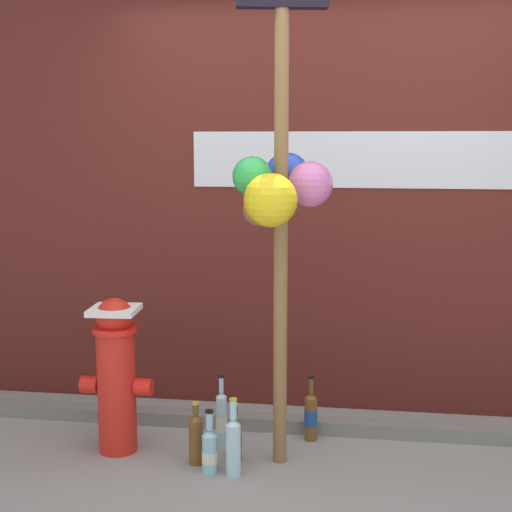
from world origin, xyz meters
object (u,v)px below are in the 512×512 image
object	(u,v)px
memorial_post	(280,160)
bottle_4	(210,450)
bottle_0	(235,438)
bottle_3	(311,416)
bottle_1	(196,438)
bottle_5	(233,444)
fire_hydrant	(116,372)
bottle_2	(222,418)

from	to	relation	value
memorial_post	bottle_4	distance (m)	1.50
bottle_0	memorial_post	bearing A→B (deg)	7.68
bottle_3	bottle_1	bearing A→B (deg)	-145.01
bottle_3	bottle_5	world-z (taller)	bottle_5
bottle_1	bottle_3	xyz separation A→B (m)	(0.57, 0.40, -0.00)
bottle_4	bottle_5	xyz separation A→B (m)	(0.12, -0.02, 0.04)
memorial_post	bottle_1	bearing A→B (deg)	-167.13
memorial_post	fire_hydrant	distance (m)	1.43
fire_hydrant	bottle_3	world-z (taller)	fire_hydrant
bottle_0	bottle_2	world-z (taller)	bottle_2
fire_hydrant	bottle_2	bearing A→B (deg)	15.30
bottle_2	bottle_3	distance (m)	0.50
bottle_2	bottle_5	xyz separation A→B (m)	(0.13, -0.36, 0.01)
memorial_post	bottle_0	bearing A→B (deg)	-172.32
bottle_3	bottle_5	size ratio (longest dim) A/B	0.92
bottle_1	bottle_3	size ratio (longest dim) A/B	0.90
bottle_2	bottle_4	size ratio (longest dim) A/B	1.22
bottle_0	bottle_3	bearing A→B (deg)	41.50
memorial_post	bottle_2	size ratio (longest dim) A/B	6.64
memorial_post	bottle_3	bearing A→B (deg)	64.03
memorial_post	bottle_3	world-z (taller)	memorial_post
bottle_0	bottle_2	xyz separation A→B (m)	(-0.11, 0.19, 0.03)
memorial_post	bottle_4	size ratio (longest dim) A/B	8.08
bottle_0	bottle_4	xyz separation A→B (m)	(-0.10, -0.15, -0.01)
fire_hydrant	bottle_0	xyz separation A→B (m)	(0.65, -0.04, -0.32)
bottle_1	bottle_2	distance (m)	0.27
bottle_1	bottle_4	world-z (taller)	bottle_1
bottle_4	bottle_5	world-z (taller)	bottle_5
bottle_2	bottle_5	distance (m)	0.38
fire_hydrant	bottle_5	distance (m)	0.76
bottle_1	bottle_3	distance (m)	0.69
fire_hydrant	bottle_3	distance (m)	1.11
bottle_0	bottle_1	xyz separation A→B (m)	(-0.19, -0.07, 0.02)
bottle_4	bottle_3	bearing A→B (deg)	45.41
bottle_3	bottle_4	size ratio (longest dim) A/B	1.13
bottle_3	bottle_5	bearing A→B (deg)	-125.11
bottle_1	bottle_4	size ratio (longest dim) A/B	1.02
bottle_0	bottle_3	xyz separation A→B (m)	(0.37, 0.33, 0.02)
bottle_1	bottle_4	distance (m)	0.13
memorial_post	bottle_5	size ratio (longest dim) A/B	6.57
bottle_1	bottle_5	xyz separation A→B (m)	(0.22, -0.10, 0.02)
bottle_0	bottle_4	size ratio (longest dim) A/B	0.95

